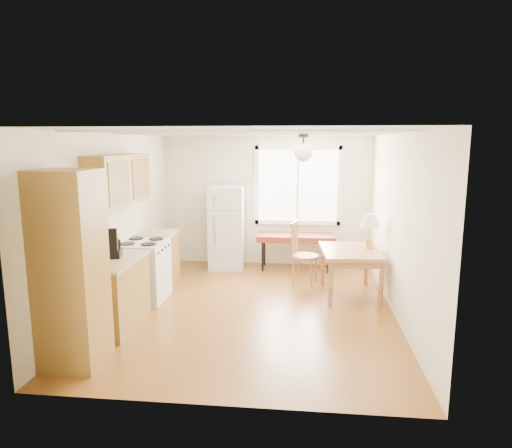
# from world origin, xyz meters

# --- Properties ---
(room_shell) EXTENTS (4.60, 5.60, 2.62)m
(room_shell) POSITION_xyz_m (0.00, 0.00, 1.25)
(room_shell) COLOR #5F3513
(room_shell) RESTS_ON ground
(kitchen_run) EXTENTS (0.65, 3.40, 2.20)m
(kitchen_run) POSITION_xyz_m (-1.72, -0.63, 0.84)
(kitchen_run) COLOR brown
(kitchen_run) RESTS_ON ground
(window_unit) EXTENTS (1.64, 0.05, 1.51)m
(window_unit) POSITION_xyz_m (0.60, 2.47, 1.55)
(window_unit) COLOR white
(window_unit) RESTS_ON room_shell
(pendant_light) EXTENTS (0.26, 0.26, 0.40)m
(pendant_light) POSITION_xyz_m (0.70, 0.40, 2.24)
(pendant_light) COLOR black
(pendant_light) RESTS_ON room_shell
(refrigerator) EXTENTS (0.69, 0.70, 1.56)m
(refrigerator) POSITION_xyz_m (-0.73, 2.12, 0.78)
(refrigerator) COLOR silver
(refrigerator) RESTS_ON ground
(bench) EXTENTS (1.45, 0.56, 0.66)m
(bench) POSITION_xyz_m (0.58, 2.13, 0.60)
(bench) COLOR maroon
(bench) RESTS_ON ground
(dining_table) EXTENTS (0.96, 1.23, 0.73)m
(dining_table) POSITION_xyz_m (1.46, 0.75, 0.63)
(dining_table) COLOR #935D38
(dining_table) RESTS_ON ground
(chair) EXTENTS (0.50, 0.49, 1.05)m
(chair) POSITION_xyz_m (0.67, 1.29, 0.60)
(chair) COLOR #935D38
(chair) RESTS_ON ground
(table_lamp) EXTENTS (0.31, 0.31, 0.54)m
(table_lamp) POSITION_xyz_m (1.76, 0.91, 1.12)
(table_lamp) COLOR gold
(table_lamp) RESTS_ON dining_table
(coffee_maker) EXTENTS (0.24, 0.29, 0.40)m
(coffee_maker) POSITION_xyz_m (-1.72, -0.75, 1.05)
(coffee_maker) COLOR black
(coffee_maker) RESTS_ON kitchen_run
(kettle) EXTENTS (0.13, 0.13, 0.24)m
(kettle) POSITION_xyz_m (-1.80, -0.47, 1.00)
(kettle) COLOR red
(kettle) RESTS_ON kitchen_run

